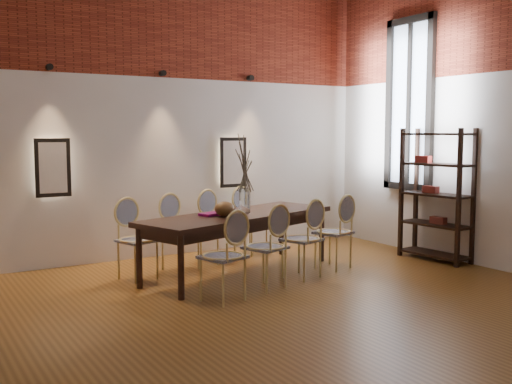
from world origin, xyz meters
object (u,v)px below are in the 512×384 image
chair_far_d (251,221)px  chair_near_d (333,232)px  chair_near_c (302,239)px  chair_far_c (218,227)px  vase (245,201)px  shelving_rack (436,195)px  chair_far_b (180,233)px  dining_table (239,244)px  bowl (225,209)px  book (211,214)px  chair_near_b (265,247)px  chair_far_a (138,240)px  chair_near_a (223,256)px

chair_far_d → chair_near_d: bearing=90.0°
chair_near_c → chair_far_c: 1.42m
vase → shelving_rack: bearing=-15.7°
chair_far_b → chair_near_d: bearing=133.3°
dining_table → chair_far_b: size_ratio=2.85×
vase → bowl: size_ratio=1.25×
chair_near_c → book: (-0.90, 0.61, 0.30)m
dining_table → chair_near_b: size_ratio=2.85×
chair_far_a → chair_far_c: (1.28, 0.39, 0.00)m
bowl → chair_far_a: bearing=149.9°
chair_far_c → book: chair_far_c is taller
chair_far_c → chair_near_b: bearing=64.8°
book → chair_near_d: bearing=-15.1°
chair_near_a → shelving_rack: 3.48m
chair_near_b → chair_near_c: same height
chair_far_b → shelving_rack: 3.49m
chair_near_c → chair_far_a: size_ratio=1.00×
chair_far_c → shelving_rack: bearing=133.1°
chair_near_d → book: chair_near_d is taller
dining_table → chair_near_b: chair_near_b is taller
bowl → shelving_rack: size_ratio=0.13×
chair_far_c → bowl: size_ratio=3.92×
dining_table → chair_far_c: size_ratio=2.85×
chair_far_a → chair_near_b: bearing=115.2°
chair_near_a → chair_far_a: (-0.42, 1.36, 0.00)m
chair_far_b → chair_far_d: same height
chair_near_d → book: 1.62m
chair_near_c → dining_table: bearing=115.2°
chair_far_c → shelving_rack: shelving_rack is taller
chair_far_d → book: chair_far_d is taller
chair_near_a → chair_far_d: bearing=35.3°
chair_near_b → chair_far_c: size_ratio=1.00×
chair_far_c → vase: (-0.02, -0.75, 0.43)m
dining_table → shelving_rack: 2.83m
dining_table → chair_near_d: 1.24m
chair_far_a → chair_far_d: 2.01m
chair_near_b → shelving_rack: shelving_rack is taller
chair_near_c → chair_far_c: (-0.42, 1.36, 0.00)m
book → chair_near_b: bearing=-72.3°
dining_table → chair_far_d: size_ratio=2.85×
chair_far_d → bowl: bearing=30.2°
vase → bowl: vase is taller
dining_table → chair_near_c: chair_near_c is taller
dining_table → shelving_rack: (2.69, -0.70, 0.53)m
chair_near_a → book: (0.38, 1.01, 0.30)m
vase → chair_far_a: bearing=164.4°
chair_near_b → chair_far_c: same height
chair_near_b → chair_far_d: 1.95m
chair_near_c → book: bearing=128.6°
chair_near_a → chair_near_c: same height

